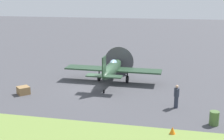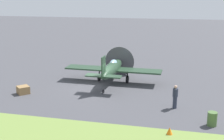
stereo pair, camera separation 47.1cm
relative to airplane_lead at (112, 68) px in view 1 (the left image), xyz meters
name	(u,v)px [view 1 (the left image)]	position (x,y,z in m)	size (l,w,h in m)	color
ground_plane	(97,89)	(-0.87, -2.35, -1.36)	(160.00, 160.00, 0.00)	#424247
airplane_lead	(112,68)	(0.00, 0.00, 0.00)	(9.04, 7.20, 3.24)	#233D28
ground_crew_chief	(176,96)	(5.87, -5.29, -0.45)	(0.38, 0.62, 1.73)	#2D3342
fuel_drum	(214,118)	(8.23, -7.78, -0.91)	(0.60, 0.60, 0.90)	#476633
supply_crate	(23,90)	(-6.49, -4.82, -1.04)	(0.90, 0.90, 0.64)	olive
runway_marker_cone	(172,130)	(5.70, -9.60, -1.14)	(0.36, 0.36, 0.44)	orange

